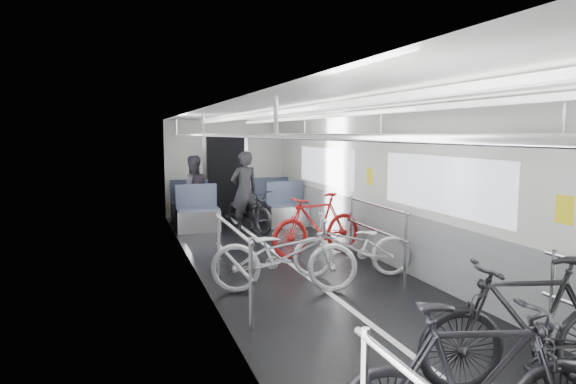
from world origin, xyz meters
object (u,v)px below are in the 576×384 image
at_px(bike_aisle, 249,210).
at_px(bike_right_far, 317,225).
at_px(bike_left_far, 284,254).
at_px(person_standing, 244,191).
at_px(person_seated, 193,192).
at_px(bike_right_mid, 353,246).
at_px(bike_right_near, 530,324).

bearing_deg(bike_aisle, bike_right_far, -96.96).
height_order(bike_left_far, person_standing, person_standing).
xyz_separation_m(person_standing, person_seated, (-0.98, 0.75, -0.06)).
relative_size(bike_right_far, bike_aisle, 1.05).
height_order(bike_left_far, bike_right_mid, bike_left_far).
bearing_deg(bike_aisle, person_seated, 125.91).
bearing_deg(bike_right_far, bike_aisle, 179.03).
distance_m(bike_right_near, bike_right_far, 4.85).
bearing_deg(bike_right_mid, bike_left_far, -57.80).
height_order(person_standing, person_seated, person_standing).
xyz_separation_m(bike_left_far, person_standing, (0.50, 4.32, 0.35)).
relative_size(bike_right_near, bike_aisle, 1.09).
height_order(bike_right_mid, person_seated, person_seated).
distance_m(bike_aisle, person_standing, 0.42).
bearing_deg(person_standing, person_seated, -52.21).
height_order(bike_right_near, bike_aisle, bike_right_near).
distance_m(bike_right_far, person_seated, 3.71).
distance_m(bike_right_far, bike_aisle, 2.62).
xyz_separation_m(bike_right_near, bike_right_far, (0.08, 4.85, -0.02)).
bearing_deg(bike_right_far, bike_left_far, -46.56).
distance_m(bike_left_far, bike_aisle, 4.37).
relative_size(bike_right_mid, person_standing, 1.02).
relative_size(bike_left_far, bike_right_far, 1.08).
xyz_separation_m(bike_aisle, person_standing, (-0.10, 0.00, 0.41)).
bearing_deg(person_seated, bike_left_far, 89.81).
bearing_deg(bike_aisle, bike_right_near, -105.60).
bearing_deg(bike_right_near, bike_left_far, -147.05).
distance_m(bike_left_far, bike_right_far, 2.11).
xyz_separation_m(bike_right_mid, person_standing, (-0.66, 3.95, 0.40)).
xyz_separation_m(bike_right_near, bike_right_mid, (0.09, 3.46, -0.10)).
bearing_deg(bike_right_mid, bike_right_near, 12.84).
height_order(bike_right_far, person_standing, person_standing).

